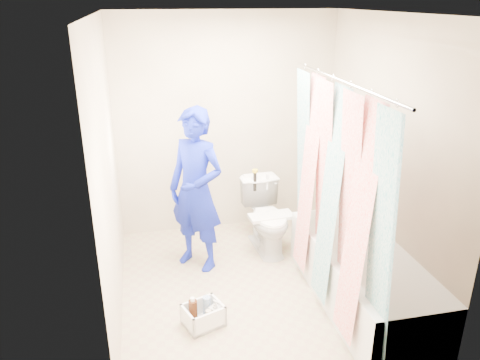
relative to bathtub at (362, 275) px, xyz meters
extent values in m
plane|color=tan|center=(-0.85, 0.43, -0.27)|extent=(2.60, 2.60, 0.00)
cube|color=white|center=(-0.85, 0.43, 2.13)|extent=(2.40, 2.60, 0.02)
cube|color=#C3B696|center=(-0.85, 1.73, 0.93)|extent=(2.40, 0.02, 2.40)
cube|color=#C3B696|center=(-0.85, -0.88, 0.93)|extent=(2.40, 0.02, 2.40)
cube|color=#C3B696|center=(-2.05, 0.43, 0.93)|extent=(0.02, 2.60, 2.40)
cube|color=#C3B696|center=(0.35, 0.43, 0.93)|extent=(0.02, 2.60, 2.40)
cube|color=silver|center=(0.00, 0.00, -0.02)|extent=(0.70, 1.75, 0.50)
cube|color=white|center=(0.00, 0.00, 0.19)|extent=(0.58, 1.63, 0.06)
cylinder|color=silver|center=(-0.33, 0.00, 1.68)|extent=(0.02, 1.90, 0.02)
cube|color=white|center=(-0.33, 0.00, 0.75)|extent=(0.06, 1.75, 1.80)
imported|color=white|center=(-0.55, 1.09, 0.10)|extent=(0.45, 0.74, 0.73)
cube|color=white|center=(-0.54, 0.97, 0.16)|extent=(0.46, 0.22, 0.03)
cylinder|color=black|center=(-0.64, 1.28, 0.43)|extent=(0.04, 0.04, 0.21)
cylinder|color=yellow|center=(-0.64, 1.28, 0.55)|extent=(0.06, 0.06, 0.03)
cylinder|color=white|center=(-0.50, 1.28, 0.42)|extent=(0.03, 0.03, 0.18)
imported|color=#1110A3|center=(-1.30, 0.92, 0.53)|extent=(0.69, 0.68, 1.60)
cube|color=white|center=(-1.39, -0.02, -0.25)|extent=(0.37, 0.33, 0.03)
cube|color=white|center=(-1.52, -0.07, -0.18)|extent=(0.10, 0.24, 0.18)
cube|color=white|center=(-1.26, 0.03, -0.18)|extent=(0.10, 0.24, 0.18)
cube|color=white|center=(-1.35, -0.13, -0.18)|extent=(0.29, 0.12, 0.18)
cube|color=white|center=(-1.43, 0.08, -0.18)|extent=(0.29, 0.12, 0.18)
cylinder|color=#401E0C|center=(-1.47, -0.01, -0.14)|extent=(0.07, 0.07, 0.20)
cylinder|color=white|center=(-1.35, 0.05, -0.15)|extent=(0.06, 0.06, 0.18)
cylinder|color=beige|center=(-1.35, -0.06, -0.17)|extent=(0.04, 0.04, 0.13)
cylinder|color=#401E0C|center=(-1.44, -0.10, -0.21)|extent=(0.06, 0.06, 0.06)
cylinder|color=gold|center=(-1.44, -0.10, -0.17)|extent=(0.06, 0.06, 0.01)
imported|color=white|center=(-1.29, -0.03, -0.14)|extent=(0.12, 0.12, 0.19)
camera|label=1|loc=(-1.77, -3.16, 2.25)|focal=35.00mm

